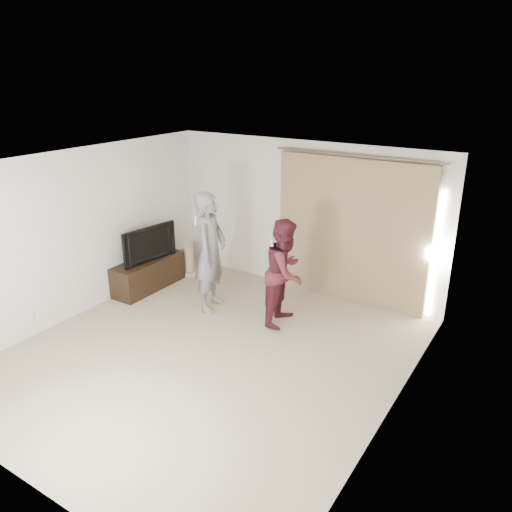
# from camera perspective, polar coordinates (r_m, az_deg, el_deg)

# --- Properties ---
(floor) EXTENTS (5.50, 5.50, 0.00)m
(floor) POSITION_cam_1_polar(r_m,az_deg,el_deg) (7.05, -5.42, -11.08)
(floor) COLOR tan
(floor) RESTS_ON ground
(wall_back) EXTENTS (5.00, 0.04, 2.60)m
(wall_back) POSITION_cam_1_polar(r_m,az_deg,el_deg) (8.67, 5.48, 4.50)
(wall_back) COLOR silver
(wall_back) RESTS_ON ground
(wall_left) EXTENTS (0.04, 5.50, 2.60)m
(wall_left) POSITION_cam_1_polar(r_m,az_deg,el_deg) (8.17, -19.76, 2.35)
(wall_left) COLOR silver
(wall_left) RESTS_ON ground
(ceiling) EXTENTS (5.00, 5.50, 0.01)m
(ceiling) POSITION_cam_1_polar(r_m,az_deg,el_deg) (6.10, -6.24, 10.19)
(ceiling) COLOR white
(ceiling) RESTS_ON wall_back
(curtain) EXTENTS (2.80, 0.11, 2.46)m
(curtain) POSITION_cam_1_polar(r_m,az_deg,el_deg) (8.28, 10.86, 2.74)
(curtain) COLOR tan
(curtain) RESTS_ON ground
(tv_console) EXTENTS (0.49, 1.41, 0.54)m
(tv_console) POSITION_cam_1_polar(r_m,az_deg,el_deg) (9.09, -12.20, -1.99)
(tv_console) COLOR black
(tv_console) RESTS_ON ground
(tv) EXTENTS (0.29, 1.10, 0.63)m
(tv) POSITION_cam_1_polar(r_m,az_deg,el_deg) (8.88, -12.48, 1.49)
(tv) COLOR black
(tv) RESTS_ON tv_console
(scratching_post) EXTENTS (0.41, 0.41, 0.55)m
(scratching_post) POSITION_cam_1_polar(r_m,az_deg,el_deg) (9.61, -7.75, -0.75)
(scratching_post) COLOR tan
(scratching_post) RESTS_ON ground
(person_man) EXTENTS (0.64, 0.81, 1.94)m
(person_man) POSITION_cam_1_polar(r_m,az_deg,el_deg) (7.94, -5.22, 0.49)
(person_man) COLOR slate
(person_man) RESTS_ON ground
(person_woman) EXTENTS (0.72, 0.87, 1.65)m
(person_woman) POSITION_cam_1_polar(r_m,az_deg,el_deg) (7.51, 3.37, -1.84)
(person_woman) COLOR #511B27
(person_woman) RESTS_ON ground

